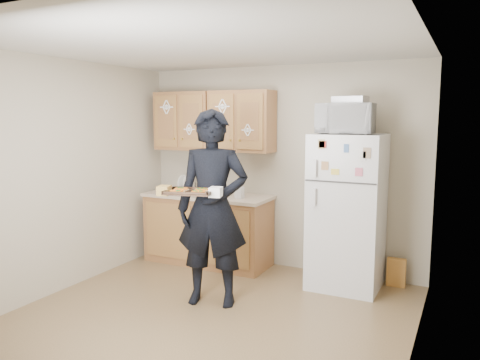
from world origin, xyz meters
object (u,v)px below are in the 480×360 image
microwave (345,119)px  dish_rack (190,187)px  baking_tray (190,192)px  refrigerator (347,211)px  person (213,208)px

microwave → dish_rack: 2.21m
baking_tray → microwave: 1.86m
microwave → refrigerator: bearing=51.0°
microwave → baking_tray: bearing=-134.5°
dish_rack → person: bearing=-48.9°
dish_rack → microwave: bearing=-2.5°
refrigerator → dish_rack: (-2.05, 0.04, 0.13)m
refrigerator → microwave: size_ratio=2.90×
person → baking_tray: (-0.08, -0.29, 0.20)m
person → baking_tray: 0.36m
baking_tray → microwave: (1.14, 1.30, 0.69)m
person → microwave: bearing=27.9°
person → dish_rack: size_ratio=5.04×
baking_tray → person: bearing=58.1°
refrigerator → microwave: bearing=-125.5°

